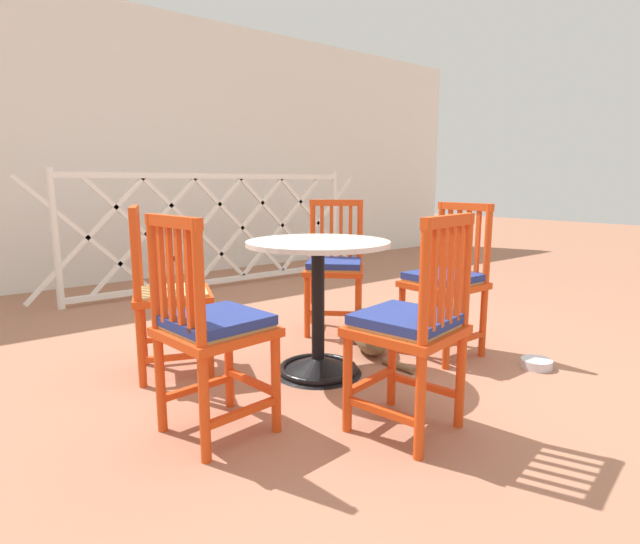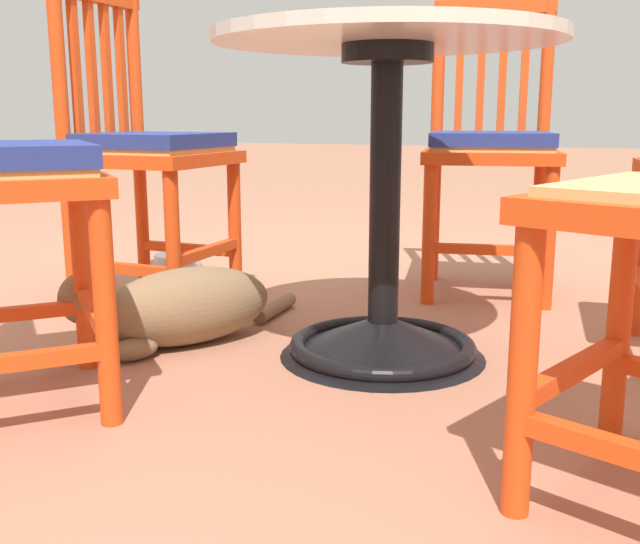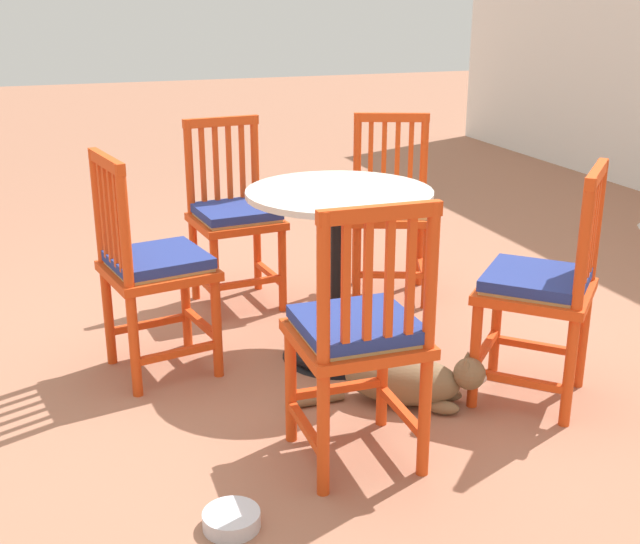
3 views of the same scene
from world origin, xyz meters
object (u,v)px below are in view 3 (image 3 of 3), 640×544
at_px(orange_chair_by_planter, 153,268).
at_px(pet_water_bowl, 232,520).
at_px(tabby_cat, 412,381).
at_px(orange_chair_tucked_in, 391,213).
at_px(cafe_table, 338,294).
at_px(orange_chair_at_corner, 542,288).
at_px(orange_chair_facing_out, 234,217).
at_px(orange_chair_near_fence, 359,337).

height_order(orange_chair_by_planter, pet_water_bowl, orange_chair_by_planter).
bearing_deg(tabby_cat, orange_chair_tucked_in, 159.93).
relative_size(orange_chair_tucked_in, tabby_cat, 1.30).
height_order(cafe_table, orange_chair_at_corner, orange_chair_at_corner).
height_order(cafe_table, tabby_cat, cafe_table).
relative_size(orange_chair_by_planter, pet_water_bowl, 5.36).
relative_size(orange_chair_facing_out, orange_chair_near_fence, 1.00).
distance_m(orange_chair_tucked_in, tabby_cat, 1.24).
bearing_deg(orange_chair_at_corner, orange_chair_facing_out, -148.63).
bearing_deg(orange_chair_tucked_in, orange_chair_facing_out, -99.55).
distance_m(orange_chair_by_planter, pet_water_bowl, 1.20).
height_order(orange_chair_facing_out, tabby_cat, orange_chair_facing_out).
xyz_separation_m(cafe_table, orange_chair_by_planter, (-0.11, -0.75, 0.16)).
relative_size(orange_chair_by_planter, tabby_cat, 1.30).
relative_size(orange_chair_tucked_in, pet_water_bowl, 5.36).
xyz_separation_m(cafe_table, tabby_cat, (0.50, 0.11, -0.19)).
relative_size(orange_chair_at_corner, pet_water_bowl, 5.36).
bearing_deg(orange_chair_by_planter, orange_chair_facing_out, 142.65).
distance_m(orange_chair_facing_out, orange_chair_near_fence, 1.55).
bearing_deg(orange_chair_facing_out, orange_chair_at_corner, 31.37).
bearing_deg(orange_chair_by_planter, orange_chair_tucked_in, 112.05).
distance_m(cafe_table, orange_chair_at_corner, 0.85).
bearing_deg(orange_chair_at_corner, orange_chair_near_fence, -77.02).
relative_size(orange_chair_near_fence, pet_water_bowl, 5.36).
height_order(tabby_cat, pet_water_bowl, tabby_cat).
distance_m(orange_chair_tucked_in, orange_chair_near_fence, 1.60).
bearing_deg(orange_chair_facing_out, cafe_table, 18.76).
bearing_deg(orange_chair_near_fence, pet_water_bowl, -65.78).
relative_size(cafe_table, orange_chair_facing_out, 0.83).
bearing_deg(pet_water_bowl, cafe_table, 144.62).
relative_size(orange_chair_facing_out, pet_water_bowl, 5.36).
distance_m(orange_chair_near_fence, tabby_cat, 0.57).
relative_size(orange_chair_tucked_in, orange_chair_near_fence, 1.00).
distance_m(orange_chair_tucked_in, orange_chair_facing_out, 0.79).
height_order(orange_chair_tucked_in, orange_chair_facing_out, same).
xyz_separation_m(orange_chair_facing_out, tabby_cat, (1.25, 0.36, -0.35)).
relative_size(orange_chair_at_corner, orange_chair_by_planter, 1.00).
bearing_deg(cafe_table, orange_chair_by_planter, -98.60).
xyz_separation_m(orange_chair_near_fence, tabby_cat, (-0.29, 0.34, -0.35)).
distance_m(cafe_table, orange_chair_by_planter, 0.77).
relative_size(orange_chair_facing_out, tabby_cat, 1.30).
bearing_deg(orange_chair_tucked_in, orange_chair_by_planter, -67.95).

